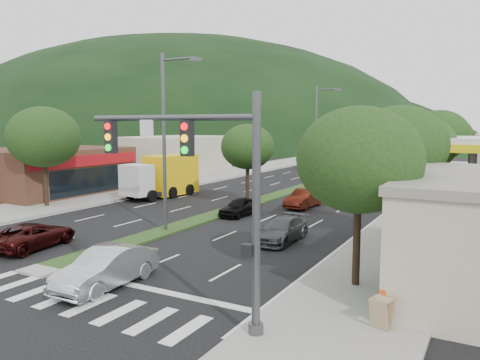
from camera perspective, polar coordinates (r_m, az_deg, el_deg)
The scene contains 28 objects.
ground at distance 21.73m, azimuth -22.28°, elevation -10.04°, with size 160.00×160.00×0.00m, color black.
sidewalk_right at distance 38.59m, azimuth 22.72°, elevation -2.71°, with size 5.00×90.00×0.15m, color gray.
sidewalk_left at distance 48.34m, azimuth -8.87°, elevation -0.44°, with size 6.00×90.00×0.15m, color gray.
median at distance 44.49m, azimuth 6.95°, elevation -1.05°, with size 1.60×56.00×0.12m, color #213E16.
crosswalk at distance 20.60m, azimuth -26.68°, elevation -11.17°, with size 19.00×2.20×0.01m, color silver.
traffic_signal at distance 13.62m, azimuth -3.96°, elevation 0.63°, with size 6.12×0.40×7.00m.
shop_left at distance 44.82m, azimuth -22.37°, elevation 1.05°, with size 10.15×12.00×4.00m.
bldg_left_far at distance 58.88m, azimuth -8.19°, elevation 3.03°, with size 9.00×14.00×4.60m, color beige.
hill_far at distance 156.31m, azimuth -9.31°, elevation 4.48°, with size 176.00×132.00×82.00m, color black.
tree_r_a at distance 17.52m, azimuth 14.32°, elevation 2.39°, with size 4.60×4.60×6.63m.
tree_r_b at distance 25.32m, azimuth 18.91°, elevation 4.02°, with size 4.80×4.80×6.94m.
tree_r_c at distance 33.24m, azimuth 21.29°, elevation 4.00°, with size 4.40×4.40×6.48m.
tree_r_d at distance 43.15m, azimuth 23.09°, elevation 5.04°, with size 5.00×5.00×7.17m.
tree_r_e at distance 53.12m, azimuth 24.18°, elevation 4.91°, with size 4.60×4.60×6.71m.
tree_med_near at distance 35.03m, azimuth 0.92°, elevation 4.06°, with size 4.00×4.00×6.02m.
tree_med_far at distance 59.24m, azimuth 12.83°, elevation 5.58°, with size 4.80×4.80×6.94m.
tree_l_a at distance 36.87m, azimuth -22.82°, elevation 4.84°, with size 5.20×5.20×7.25m.
streetlight_near at distance 26.44m, azimuth -8.91°, elevation 5.59°, with size 2.60×0.25×10.00m.
streetlight_mid at distance 48.69m, azimuth 9.48°, elevation 6.10°, with size 2.60×0.25×10.00m.
sedan_silver at distance 18.57m, azimuth -15.95°, elevation -10.25°, with size 1.57×4.49×1.48m, color #B8BBC1.
suv_maroon at distance 25.49m, azimuth -23.91°, elevation -6.19°, with size 2.10×4.55×1.26m, color black.
car_queue_a at distance 31.36m, azimuth 0.03°, elevation -3.28°, with size 1.45×3.60×1.23m, color black.
car_queue_b at distance 24.69m, azimuth 5.08°, elevation -6.06°, with size 1.74×4.27×1.24m, color #46464A.
car_queue_c at distance 34.73m, azimuth 7.85°, elevation -2.23°, with size 1.45×4.16×1.37m, color #4D170C.
car_queue_d at distance 41.37m, azimuth 14.15°, elevation -1.03°, with size 2.02×4.38×1.22m, color black.
box_truck at distance 40.07m, azimuth -9.23°, elevation 0.32°, with size 3.34×7.26×3.47m.
motorhome at distance 46.55m, azimuth 19.57°, elevation 0.97°, with size 3.30×8.47×3.18m.
a_frame_sign at distance 14.79m, azimuth 16.91°, elevation -14.94°, with size 0.70×0.76×1.24m.
Camera 1 is at (16.36, -12.92, 6.11)m, focal length 35.00 mm.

